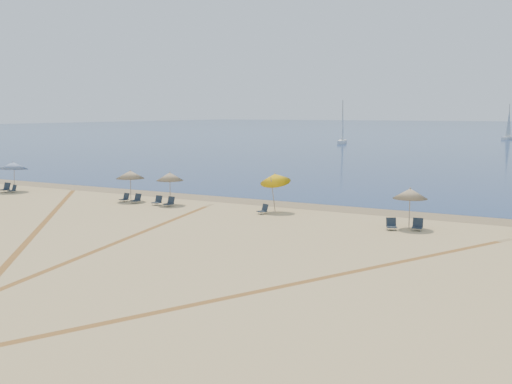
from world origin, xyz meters
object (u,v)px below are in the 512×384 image
at_px(chair_6, 263,210).
at_px(chair_8, 418,225).
at_px(chair_1, 13,189).
at_px(chair_3, 137,199).
at_px(umbrella_1, 130,175).
at_px(chair_4, 158,201).
at_px(chair_5, 170,202).
at_px(umbrella_4, 410,194).
at_px(chair_7, 391,225).
at_px(sailboat_1, 508,129).
at_px(umbrella_3, 275,178).
at_px(sailboat_0, 343,130).
at_px(chair_2, 125,198).
at_px(chair_0, 6,188).
at_px(umbrella_2, 170,177).
at_px(umbrella_0, 13,166).

bearing_deg(chair_6, chair_8, 19.88).
xyz_separation_m(chair_1, chair_3, (12.05, 0.39, 0.02)).
height_order(umbrella_1, chair_4, umbrella_1).
bearing_deg(chair_5, umbrella_4, 5.82).
distance_m(chair_6, chair_7, 8.47).
relative_size(umbrella_4, sailboat_1, 0.28).
bearing_deg(umbrella_4, chair_4, 179.63).
bearing_deg(chair_8, umbrella_3, 162.57).
bearing_deg(sailboat_0, umbrella_3, -88.19).
bearing_deg(chair_7, sailboat_1, 68.82).
distance_m(umbrella_3, chair_2, 11.46).
relative_size(umbrella_3, chair_3, 4.00).
xyz_separation_m(umbrella_4, chair_1, (-31.02, -0.27, -1.64)).
height_order(chair_0, chair_2, chair_0).
xyz_separation_m(chair_1, chair_2, (10.93, 0.48, -0.00)).
distance_m(chair_2, sailboat_0, 82.74).
xyz_separation_m(chair_2, chair_8, (20.63, -0.55, 0.02)).
relative_size(umbrella_2, sailboat_1, 0.28).
distance_m(umbrella_4, chair_2, 20.16).
distance_m(umbrella_0, sailboat_1, 118.95).
height_order(umbrella_2, sailboat_1, sailboat_1).
relative_size(chair_4, chair_5, 0.92).
relative_size(umbrella_1, sailboat_1, 0.28).
distance_m(umbrella_0, chair_3, 12.61).
height_order(chair_7, sailboat_0, sailboat_0).
xyz_separation_m(chair_3, chair_6, (9.84, 0.23, -0.02)).
distance_m(umbrella_2, chair_5, 1.82).
relative_size(chair_3, chair_5, 0.98).
bearing_deg(chair_7, sailboat_0, 87.99).
distance_m(umbrella_3, sailboat_1, 115.03).
relative_size(umbrella_0, umbrella_1, 1.08).
bearing_deg(sailboat_0, chair_2, -95.90).
relative_size(umbrella_2, chair_8, 3.27).
distance_m(chair_1, chair_5, 14.99).
height_order(umbrella_1, chair_8, umbrella_1).
bearing_deg(chair_5, chair_1, -173.24).
distance_m(chair_1, chair_2, 10.94).
distance_m(umbrella_1, chair_6, 10.89).
height_order(umbrella_0, chair_7, umbrella_0).
height_order(umbrella_2, umbrella_3, umbrella_3).
distance_m(chair_1, chair_7, 30.28).
relative_size(sailboat_0, sailboat_1, 1.06).
bearing_deg(umbrella_4, umbrella_2, 177.81).
bearing_deg(umbrella_4, chair_7, -131.90).
bearing_deg(chair_7, chair_4, 153.05).
xyz_separation_m(umbrella_3, sailboat_1, (3.02, 114.99, 0.30)).
distance_m(chair_3, chair_5, 2.94).
bearing_deg(sailboat_0, umbrella_0, -103.79).
relative_size(umbrella_3, chair_8, 3.88).
xyz_separation_m(umbrella_1, chair_7, (19.15, -1.45, -1.62)).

